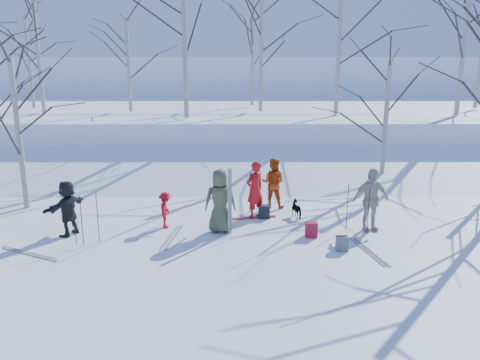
{
  "coord_description": "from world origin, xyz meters",
  "views": [
    {
      "loc": [
        -0.05,
        -11.8,
        4.67
      ],
      "look_at": [
        0.0,
        1.5,
        1.3
      ],
      "focal_mm": 35.0,
      "sensor_mm": 36.0,
      "label": 1
    }
  ],
  "objects_px": {
    "skier_redor_behind": "(273,183)",
    "dog": "(298,209)",
    "backpack_grey": "(342,244)",
    "skier_olive_center": "(220,201)",
    "skier_grey_west": "(68,208)",
    "skier_red_seated": "(166,210)",
    "backpack_red": "(311,230)",
    "skier_red_north": "(255,190)",
    "backpack_dark": "(264,212)",
    "skier_cream_east": "(371,200)"
  },
  "relations": [
    {
      "from": "skier_red_seated",
      "to": "backpack_dark",
      "type": "height_order",
      "value": "skier_red_seated"
    },
    {
      "from": "backpack_grey",
      "to": "dog",
      "type": "bearing_deg",
      "value": 106.96
    },
    {
      "from": "backpack_red",
      "to": "backpack_grey",
      "type": "xyz_separation_m",
      "value": [
        0.64,
        -0.97,
        -0.02
      ]
    },
    {
      "from": "skier_olive_center",
      "to": "skier_red_north",
      "type": "height_order",
      "value": "skier_olive_center"
    },
    {
      "from": "skier_cream_east",
      "to": "backpack_dark",
      "type": "bearing_deg",
      "value": 147.62
    },
    {
      "from": "backpack_grey",
      "to": "skier_red_north",
      "type": "bearing_deg",
      "value": 129.16
    },
    {
      "from": "skier_red_seated",
      "to": "backpack_red",
      "type": "distance_m",
      "value": 4.18
    },
    {
      "from": "skier_red_seated",
      "to": "backpack_red",
      "type": "height_order",
      "value": "skier_red_seated"
    },
    {
      "from": "dog",
      "to": "backpack_dark",
      "type": "xyz_separation_m",
      "value": [
        -1.04,
        -0.06,
        -0.07
      ]
    },
    {
      "from": "skier_redor_behind",
      "to": "backpack_red",
      "type": "height_order",
      "value": "skier_redor_behind"
    },
    {
      "from": "skier_red_seated",
      "to": "backpack_red",
      "type": "relative_size",
      "value": 2.53
    },
    {
      "from": "skier_cream_east",
      "to": "skier_grey_west",
      "type": "xyz_separation_m",
      "value": [
        -8.4,
        -0.33,
        -0.13
      ]
    },
    {
      "from": "skier_redor_behind",
      "to": "dog",
      "type": "relative_size",
      "value": 2.61
    },
    {
      "from": "skier_cream_east",
      "to": "backpack_grey",
      "type": "bearing_deg",
      "value": -138.0
    },
    {
      "from": "backpack_dark",
      "to": "skier_grey_west",
      "type": "bearing_deg",
      "value": -165.43
    },
    {
      "from": "skier_grey_west",
      "to": "skier_olive_center",
      "type": "bearing_deg",
      "value": 118.46
    },
    {
      "from": "skier_olive_center",
      "to": "skier_grey_west",
      "type": "height_order",
      "value": "skier_olive_center"
    },
    {
      "from": "backpack_grey",
      "to": "skier_grey_west",
      "type": "bearing_deg",
      "value": 171.03
    },
    {
      "from": "skier_red_north",
      "to": "skier_red_seated",
      "type": "height_order",
      "value": "skier_red_north"
    },
    {
      "from": "backpack_grey",
      "to": "backpack_dark",
      "type": "bearing_deg",
      "value": 125.6
    },
    {
      "from": "skier_olive_center",
      "to": "backpack_red",
      "type": "height_order",
      "value": "skier_olive_center"
    },
    {
      "from": "skier_olive_center",
      "to": "backpack_dark",
      "type": "distance_m",
      "value": 1.9
    },
    {
      "from": "skier_redor_behind",
      "to": "dog",
      "type": "height_order",
      "value": "skier_redor_behind"
    },
    {
      "from": "skier_grey_west",
      "to": "backpack_red",
      "type": "xyz_separation_m",
      "value": [
        6.68,
        -0.19,
        -0.56
      ]
    },
    {
      "from": "skier_red_seated",
      "to": "backpack_dark",
      "type": "relative_size",
      "value": 2.65
    },
    {
      "from": "skier_red_north",
      "to": "backpack_red",
      "type": "xyz_separation_m",
      "value": [
        1.49,
        -1.65,
        -0.68
      ]
    },
    {
      "from": "skier_red_seated",
      "to": "backpack_grey",
      "type": "relative_size",
      "value": 2.79
    },
    {
      "from": "skier_red_seated",
      "to": "skier_red_north",
      "type": "bearing_deg",
      "value": -72.83
    },
    {
      "from": "skier_red_seated",
      "to": "backpack_grey",
      "type": "distance_m",
      "value": 5.05
    },
    {
      "from": "skier_red_north",
      "to": "skier_red_seated",
      "type": "xyz_separation_m",
      "value": [
        -2.6,
        -0.88,
        -0.36
      ]
    },
    {
      "from": "skier_olive_center",
      "to": "skier_cream_east",
      "type": "xyz_separation_m",
      "value": [
        4.22,
        0.1,
        0.0
      ]
    },
    {
      "from": "dog",
      "to": "backpack_grey",
      "type": "bearing_deg",
      "value": 84.8
    },
    {
      "from": "skier_olive_center",
      "to": "backpack_dark",
      "type": "height_order",
      "value": "skier_olive_center"
    },
    {
      "from": "skier_cream_east",
      "to": "skier_redor_behind",
      "type": "bearing_deg",
      "value": 127.43
    },
    {
      "from": "dog",
      "to": "backpack_grey",
      "type": "distance_m",
      "value": 2.76
    },
    {
      "from": "skier_red_seated",
      "to": "backpack_red",
      "type": "bearing_deg",
      "value": -102.2
    },
    {
      "from": "skier_olive_center",
      "to": "skier_redor_behind",
      "type": "bearing_deg",
      "value": -126.05
    },
    {
      "from": "skier_redor_behind",
      "to": "skier_grey_west",
      "type": "bearing_deg",
      "value": 40.01
    },
    {
      "from": "backpack_red",
      "to": "skier_cream_east",
      "type": "bearing_deg",
      "value": 16.81
    },
    {
      "from": "skier_cream_east",
      "to": "dog",
      "type": "distance_m",
      "value": 2.3
    },
    {
      "from": "backpack_red",
      "to": "skier_olive_center",
      "type": "bearing_deg",
      "value": 170.41
    },
    {
      "from": "skier_olive_center",
      "to": "backpack_grey",
      "type": "distance_m",
      "value": 3.51
    },
    {
      "from": "skier_redor_behind",
      "to": "backpack_grey",
      "type": "height_order",
      "value": "skier_redor_behind"
    },
    {
      "from": "skier_redor_behind",
      "to": "backpack_red",
      "type": "distance_m",
      "value": 2.94
    },
    {
      "from": "skier_grey_west",
      "to": "dog",
      "type": "height_order",
      "value": "skier_grey_west"
    },
    {
      "from": "skier_olive_center",
      "to": "skier_redor_behind",
      "type": "distance_m",
      "value": 2.84
    },
    {
      "from": "skier_olive_center",
      "to": "skier_red_north",
      "type": "bearing_deg",
      "value": -130.18
    },
    {
      "from": "skier_olive_center",
      "to": "skier_grey_west",
      "type": "xyz_separation_m",
      "value": [
        -4.18,
        -0.23,
        -0.13
      ]
    },
    {
      "from": "backpack_red",
      "to": "backpack_dark",
      "type": "xyz_separation_m",
      "value": [
        -1.21,
        1.61,
        -0.01
      ]
    },
    {
      "from": "skier_olive_center",
      "to": "backpack_dark",
      "type": "bearing_deg",
      "value": -138.13
    }
  ]
}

